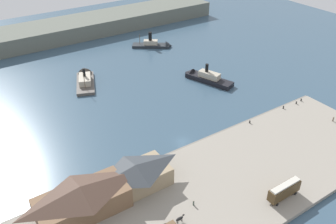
{
  "coord_description": "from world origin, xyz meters",
  "views": [
    {
      "loc": [
        -52.7,
        -71.55,
        67.36
      ],
      "look_at": [
        4.02,
        14.42,
        2.0
      ],
      "focal_mm": 37.69,
      "sensor_mm": 36.0,
      "label": 1
    }
  ],
  "objects_px": {
    "ferry_shed_customs_shed": "(136,175)",
    "pedestrian_near_cart": "(194,203)",
    "street_tram": "(284,190)",
    "mooring_post_center_east": "(301,100)",
    "mooring_post_east": "(296,103)",
    "mooring_post_west": "(283,107)",
    "pedestrian_at_waters_edge": "(333,119)",
    "ferry_approaching_east": "(204,77)",
    "mooring_post_center_west": "(250,122)",
    "ferry_approaching_west": "(85,79)",
    "ferry_moored_east": "(156,45)",
    "horse_cart": "(173,223)",
    "ferry_shed_west_terminal": "(82,199)"
  },
  "relations": [
    {
      "from": "street_tram",
      "to": "mooring_post_center_west",
      "type": "distance_m",
      "value": 33.65
    },
    {
      "from": "pedestrian_at_waters_edge",
      "to": "mooring_post_west",
      "type": "bearing_deg",
      "value": 117.13
    },
    {
      "from": "ferry_shed_customs_shed",
      "to": "mooring_post_west",
      "type": "xyz_separation_m",
      "value": [
        62.47,
        5.18,
        -3.2
      ]
    },
    {
      "from": "pedestrian_at_waters_edge",
      "to": "mooring_post_west",
      "type": "height_order",
      "value": "pedestrian_at_waters_edge"
    },
    {
      "from": "ferry_shed_west_terminal",
      "to": "pedestrian_near_cart",
      "type": "distance_m",
      "value": 26.96
    },
    {
      "from": "pedestrian_at_waters_edge",
      "to": "pedestrian_near_cart",
      "type": "relative_size",
      "value": 1.16
    },
    {
      "from": "mooring_post_center_west",
      "to": "ferry_shed_west_terminal",
      "type": "bearing_deg",
      "value": -174.74
    },
    {
      "from": "pedestrian_at_waters_edge",
      "to": "mooring_post_center_east",
      "type": "bearing_deg",
      "value": 82.28
    },
    {
      "from": "ferry_moored_east",
      "to": "mooring_post_center_east",
      "type": "bearing_deg",
      "value": -78.65
    },
    {
      "from": "pedestrian_at_waters_edge",
      "to": "ferry_approaching_west",
      "type": "distance_m",
      "value": 95.07
    },
    {
      "from": "mooring_post_east",
      "to": "mooring_post_west",
      "type": "relative_size",
      "value": 1.0
    },
    {
      "from": "pedestrian_near_cart",
      "to": "mooring_post_east",
      "type": "xyz_separation_m",
      "value": [
        60.45,
        18.33,
        -0.25
      ]
    },
    {
      "from": "street_tram",
      "to": "mooring_post_east",
      "type": "distance_m",
      "value": 49.31
    },
    {
      "from": "pedestrian_at_waters_edge",
      "to": "ferry_approaching_west",
      "type": "relative_size",
      "value": 0.08
    },
    {
      "from": "horse_cart",
      "to": "mooring_post_east",
      "type": "relative_size",
      "value": 6.4
    },
    {
      "from": "ferry_moored_east",
      "to": "ferry_approaching_west",
      "type": "height_order",
      "value": "ferry_approaching_west"
    },
    {
      "from": "mooring_post_center_west",
      "to": "ferry_moored_east",
      "type": "bearing_deg",
      "value": 82.04
    },
    {
      "from": "ferry_shed_customs_shed",
      "to": "pedestrian_at_waters_edge",
      "type": "relative_size",
      "value": 9.84
    },
    {
      "from": "street_tram",
      "to": "pedestrian_near_cart",
      "type": "bearing_deg",
      "value": 153.02
    },
    {
      "from": "ferry_shed_customs_shed",
      "to": "pedestrian_near_cart",
      "type": "height_order",
      "value": "ferry_shed_customs_shed"
    },
    {
      "from": "pedestrian_near_cart",
      "to": "mooring_post_center_east",
      "type": "height_order",
      "value": "pedestrian_near_cart"
    },
    {
      "from": "horse_cart",
      "to": "pedestrian_near_cart",
      "type": "distance_m",
      "value": 8.04
    },
    {
      "from": "ferry_shed_customs_shed",
      "to": "mooring_post_west",
      "type": "bearing_deg",
      "value": 4.74
    },
    {
      "from": "ferry_shed_west_terminal",
      "to": "pedestrian_near_cart",
      "type": "height_order",
      "value": "ferry_shed_west_terminal"
    },
    {
      "from": "ferry_shed_west_terminal",
      "to": "ferry_moored_east",
      "type": "xyz_separation_m",
      "value": [
        71.53,
        82.47,
        -4.15
      ]
    },
    {
      "from": "mooring_post_west",
      "to": "ferry_approaching_west",
      "type": "xyz_separation_m",
      "value": [
        -49.97,
        60.95,
        -0.53
      ]
    },
    {
      "from": "pedestrian_near_cart",
      "to": "ferry_approaching_west",
      "type": "xyz_separation_m",
      "value": [
        4.04,
        79.67,
        -0.78
      ]
    },
    {
      "from": "street_tram",
      "to": "mooring_post_center_west",
      "type": "bearing_deg",
      "value": 59.65
    },
    {
      "from": "ferry_shed_customs_shed",
      "to": "mooring_post_center_west",
      "type": "distance_m",
      "value": 46.24
    },
    {
      "from": "horse_cart",
      "to": "mooring_post_center_west",
      "type": "relative_size",
      "value": 6.4
    },
    {
      "from": "ferry_approaching_east",
      "to": "pedestrian_near_cart",
      "type": "bearing_deg",
      "value": -130.57
    },
    {
      "from": "street_tram",
      "to": "mooring_post_center_east",
      "type": "bearing_deg",
      "value": 34.0
    },
    {
      "from": "mooring_post_center_east",
      "to": "ferry_moored_east",
      "type": "bearing_deg",
      "value": 101.35
    },
    {
      "from": "mooring_post_east",
      "to": "mooring_post_center_east",
      "type": "distance_m",
      "value": 3.13
    },
    {
      "from": "street_tram",
      "to": "mooring_post_center_west",
      "type": "relative_size",
      "value": 10.62
    },
    {
      "from": "ferry_shed_customs_shed",
      "to": "ferry_approaching_east",
      "type": "bearing_deg",
      "value": 36.32
    },
    {
      "from": "pedestrian_near_cart",
      "to": "ferry_approaching_east",
      "type": "height_order",
      "value": "ferry_approaching_east"
    },
    {
      "from": "ferry_moored_east",
      "to": "ferry_approaching_west",
      "type": "distance_m",
      "value": 46.85
    },
    {
      "from": "ferry_approaching_west",
      "to": "ferry_moored_east",
      "type": "bearing_deg",
      "value": 19.7
    },
    {
      "from": "mooring_post_center_east",
      "to": "pedestrian_near_cart",
      "type": "bearing_deg",
      "value": -163.62
    },
    {
      "from": "street_tram",
      "to": "mooring_post_east",
      "type": "xyz_separation_m",
      "value": [
        40.02,
        28.73,
        -2.13
      ]
    },
    {
      "from": "mooring_post_east",
      "to": "mooring_post_west",
      "type": "distance_m",
      "value": 6.45
    },
    {
      "from": "ferry_shed_customs_shed",
      "to": "mooring_post_center_west",
      "type": "relative_size",
      "value": 19.49
    },
    {
      "from": "horse_cart",
      "to": "ferry_moored_east",
      "type": "bearing_deg",
      "value": 60.29
    },
    {
      "from": "pedestrian_near_cart",
      "to": "ferry_shed_west_terminal",
      "type": "bearing_deg",
      "value": 150.94
    },
    {
      "from": "ferry_shed_west_terminal",
      "to": "mooring_post_west",
      "type": "xyz_separation_m",
      "value": [
        77.39,
        5.73,
        -3.7
      ]
    },
    {
      "from": "mooring_post_east",
      "to": "mooring_post_center_east",
      "type": "xyz_separation_m",
      "value": [
        3.11,
        0.36,
        0.0
      ]
    },
    {
      "from": "mooring_post_west",
      "to": "mooring_post_center_east",
      "type": "bearing_deg",
      "value": -0.24
    },
    {
      "from": "horse_cart",
      "to": "pedestrian_at_waters_edge",
      "type": "bearing_deg",
      "value": 5.26
    },
    {
      "from": "mooring_post_center_west",
      "to": "ferry_approaching_east",
      "type": "xyz_separation_m",
      "value": [
        8.22,
        34.7,
        -0.19
      ]
    }
  ]
}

